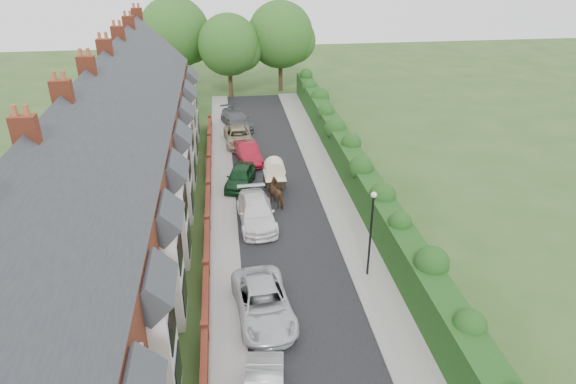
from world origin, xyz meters
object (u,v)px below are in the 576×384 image
at_px(lamppost, 371,224).
at_px(car_white, 256,212).
at_px(horse, 278,193).
at_px(car_beige, 239,137).
at_px(horse_cart, 275,173).
at_px(car_green, 240,177).
at_px(car_silver_b, 263,303).
at_px(car_red, 248,153).
at_px(car_grey, 236,119).

distance_m(lamppost, car_white, 8.99).
bearing_deg(car_white, horse, 51.18).
xyz_separation_m(lamppost, car_beige, (-6.16, 20.74, -2.58)).
height_order(car_white, horse_cart, horse_cart).
height_order(lamppost, car_green, lamppost).
xyz_separation_m(horse, horse_cart, (0.00, 2.24, 0.53)).
bearing_deg(horse_cart, horse, -90.00).
relative_size(car_silver_b, horse, 2.73).
bearing_deg(car_green, lamppost, -48.62).
xyz_separation_m(car_green, car_red, (0.83, 4.58, 0.00)).
relative_size(car_white, car_grey, 1.00).
bearing_deg(horse_cart, car_green, 157.03).
height_order(lamppost, car_white, lamppost).
bearing_deg(car_green, car_grey, 102.77).
xyz_separation_m(car_red, horse, (1.63, -7.87, 0.11)).
relative_size(car_red, car_grey, 0.84).
distance_m(car_red, horse, 8.04).
height_order(car_red, horse, horse).
bearing_deg(car_beige, car_red, -84.92).
xyz_separation_m(car_red, horse_cart, (1.63, -5.63, 0.65)).
bearing_deg(car_grey, car_silver_b, -101.79).
distance_m(car_green, car_grey, 13.20).
relative_size(car_white, horse_cart, 1.62).
bearing_deg(horse_cart, car_grey, 98.96).
height_order(car_beige, horse, horse).
bearing_deg(car_red, car_silver_b, -100.56).
height_order(car_white, car_green, car_white).
bearing_deg(car_beige, car_grey, 87.01).
relative_size(car_beige, car_grey, 0.94).
height_order(lamppost, horse_cart, lamppost).
height_order(lamppost, car_silver_b, lamppost).
distance_m(car_white, car_green, 5.70).
distance_m(lamppost, car_beige, 21.79).
bearing_deg(car_grey, car_beige, -101.95).
distance_m(car_beige, car_grey, 4.66).
height_order(car_grey, horse, horse).
bearing_deg(car_silver_b, car_grey, 85.14).
height_order(car_green, car_red, car_red).
bearing_deg(horse, car_green, -76.24).
relative_size(horse, horse_cart, 0.61).
bearing_deg(car_red, horse, -87.76).
xyz_separation_m(car_beige, car_grey, (-0.03, 4.66, 0.08)).
bearing_deg(car_grey, horse, -94.54).
bearing_deg(car_grey, car_white, -100.59).
distance_m(lamppost, horse_cart, 11.98).
relative_size(car_white, car_red, 1.19).
bearing_deg(lamppost, car_beige, 106.53).
bearing_deg(lamppost, horse_cart, 109.45).
xyz_separation_m(car_silver_b, car_grey, (-0.25, 28.00, 0.01)).
distance_m(car_silver_b, car_beige, 23.34).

